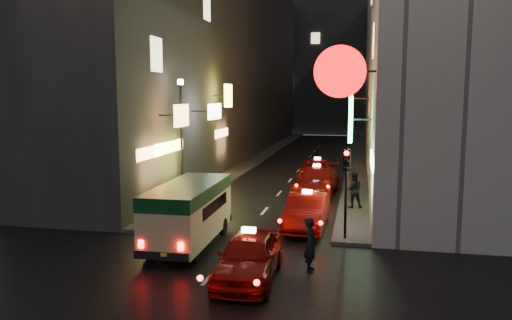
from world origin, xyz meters
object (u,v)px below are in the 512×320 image
Objects in this scene: minibus at (189,207)px; traffic_light at (346,173)px; pedestrian_crossing at (311,241)px; lamp_post at (181,134)px; taxi_near at (249,252)px.

traffic_light is at bearing 15.52° from minibus.
lamp_post reaches higher than pedestrian_crossing.
lamp_post is (-2.51, 6.11, 2.24)m from minibus.
minibus is at bearing -164.48° from traffic_light.
taxi_near is 10.90m from lamp_post.
minibus is 5.05m from pedestrian_crossing.
minibus is 6.02m from traffic_light.
pedestrian_crossing is at bearing 32.23° from taxi_near.
traffic_light reaches higher than minibus.
lamp_post is at bearing 41.82° from pedestrian_crossing.
traffic_light is (0.98, 3.35, 1.69)m from pedestrian_crossing.
lamp_post is at bearing 112.37° from minibus.
lamp_post reaches higher than taxi_near.
lamp_post reaches higher than traffic_light.
lamp_post is at bearing 121.17° from taxi_near.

